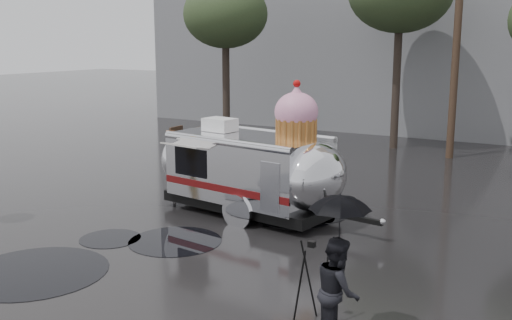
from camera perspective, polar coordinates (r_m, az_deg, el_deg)
The scene contains 10 objects.
ground at distance 12.57m, azimuth -7.96°, elevation -9.48°, with size 120.00×120.00×0.00m, color black.
puddles at distance 13.10m, azimuth -6.25°, elevation -8.53°, with size 11.12×8.44×0.01m.
grey_building at distance 35.15m, azimuth 11.46°, elevation 14.52°, with size 22.00×12.00×13.00m, color slate.
utility_pole at distance 23.71m, azimuth 18.61°, elevation 11.22°, with size 1.60×0.28×9.00m.
tree_left at distance 26.44m, azimuth -2.93°, elevation 13.62°, with size 3.64×3.64×6.95m.
barricade_row at distance 23.42m, azimuth -3.84°, elevation 1.71°, with size 4.30×0.80×1.00m.
airstream_trailer at distance 15.33m, azimuth -0.41°, elevation -0.62°, with size 6.64×2.81×3.60m.
person_right at distance 9.12m, azimuth 7.77°, elevation -12.22°, with size 0.79×0.44×1.64m, color black.
umbrella_black at distance 8.74m, azimuth 7.97°, elevation -5.56°, with size 1.11×1.11×2.30m.
tripod at distance 9.64m, azimuth 5.27°, elevation -10.95°, with size 0.52×0.57×1.38m.
Camera 1 is at (7.28, -9.23, 4.46)m, focal length 42.00 mm.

